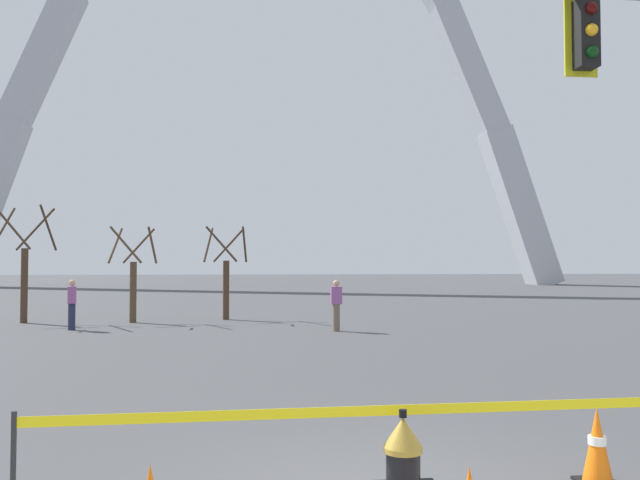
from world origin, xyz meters
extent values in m
cylinder|color=#A8842D|center=(-0.01, -0.93, 0.69)|extent=(0.30, 0.30, 0.04)
cone|color=#A8842D|center=(-0.01, -0.93, 0.82)|extent=(0.30, 0.30, 0.22)
cylinder|color=black|center=(-0.01, -0.93, 0.96)|extent=(0.06, 0.06, 0.06)
cube|color=yellow|center=(0.05, -0.74, 0.94)|extent=(5.85, 0.18, 0.08)
cone|color=orange|center=(2.13, 0.10, 0.38)|extent=(0.28, 0.28, 0.70)
cylinder|color=white|center=(2.13, 0.10, 0.42)|extent=(0.17, 0.17, 0.08)
cube|color=black|center=(3.10, 1.93, 5.05)|extent=(0.26, 0.24, 0.90)
cube|color=gold|center=(3.10, 2.07, 5.05)|extent=(0.44, 0.03, 1.04)
sphere|color=#360606|center=(3.10, 1.80, 5.33)|extent=(0.16, 0.16, 0.16)
sphere|color=orange|center=(3.10, 1.80, 5.05)|extent=(0.16, 0.16, 0.16)
sphere|color=black|center=(3.10, 1.80, 4.77)|extent=(0.16, 0.16, 0.16)
cube|color=#B2B5BC|center=(-20.68, 55.94, 21.64)|extent=(7.55, 2.54, 13.43)
cube|color=#B2B5BC|center=(20.68, 55.94, 21.64)|extent=(7.55, 2.54, 13.43)
cube|color=#B2B5BC|center=(25.85, 55.94, 7.73)|extent=(7.89, 2.84, 16.45)
cylinder|color=#473323|center=(-9.17, 17.94, 1.32)|extent=(0.24, 0.24, 2.65)
cylinder|color=#473323|center=(-9.98, 18.11, 3.37)|extent=(0.36, 1.43, 1.58)
cylinder|color=#473323|center=(-8.35, 17.86, 3.37)|extent=(0.22, 1.44, 1.58)
cylinder|color=#473323|center=(-9.09, 18.76, 3.37)|extent=(1.44, 0.22, 1.58)
cylinder|color=#473323|center=(-9.35, 17.14, 3.37)|extent=(1.42, 0.39, 1.58)
cylinder|color=brown|center=(-5.35, 17.67, 1.08)|extent=(0.24, 0.24, 2.17)
cylinder|color=brown|center=(-6.01, 17.80, 2.76)|extent=(0.31, 1.18, 1.31)
cylinder|color=brown|center=(-4.68, 17.60, 2.76)|extent=(0.20, 1.19, 1.31)
cylinder|color=brown|center=(-5.28, 18.34, 2.76)|extent=(1.19, 0.20, 1.31)
cylinder|color=brown|center=(-5.50, 17.01, 2.76)|extent=(1.18, 0.34, 1.31)
cylinder|color=#473323|center=(-2.10, 18.57, 1.11)|extent=(0.24, 0.24, 2.22)
cylinder|color=#473323|center=(-2.77, 18.70, 2.82)|extent=(0.32, 1.21, 1.34)
cylinder|color=#473323|center=(-1.41, 18.50, 2.82)|extent=(0.20, 1.22, 1.34)
cylinder|color=#473323|center=(-2.03, 19.25, 2.82)|extent=(1.22, 0.20, 1.34)
cylinder|color=#473323|center=(-2.25, 17.89, 2.82)|extent=(1.20, 0.34, 1.34)
cylinder|color=brown|center=(1.48, 14.02, 0.42)|extent=(0.22, 0.22, 0.84)
cube|color=#995193|center=(1.48, 14.02, 1.11)|extent=(0.35, 0.21, 0.54)
sphere|color=tan|center=(1.48, 14.02, 1.49)|extent=(0.20, 0.20, 0.20)
cylinder|color=#232847|center=(-6.81, 15.27, 0.42)|extent=(0.22, 0.22, 0.84)
cube|color=#995193|center=(-6.81, 15.27, 1.11)|extent=(0.22, 0.35, 0.54)
sphere|color=tan|center=(-6.81, 15.27, 1.49)|extent=(0.20, 0.20, 0.20)
camera|label=1|loc=(-1.16, -5.72, 2.10)|focal=35.81mm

